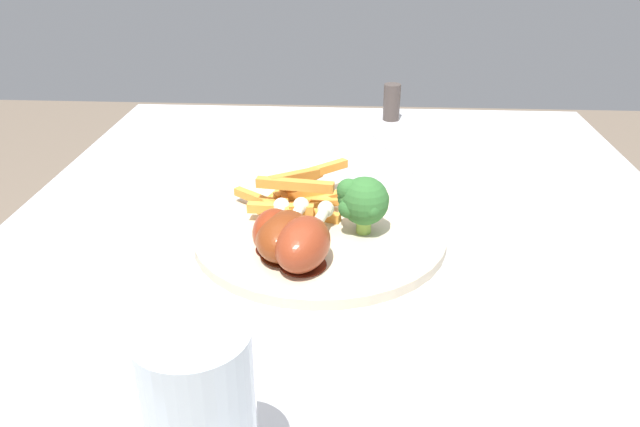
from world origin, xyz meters
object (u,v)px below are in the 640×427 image
at_px(broccoli_floret_front, 362,201).
at_px(pepper_shaker, 392,102).
at_px(chicken_drumstick_near, 285,235).
at_px(carrot_fries_pile, 300,198).
at_px(chicken_drumstick_far, 304,242).
at_px(chicken_drumstick_extra, 274,230).
at_px(dining_table, 346,304).
at_px(water_glass, 201,421).
at_px(dinner_plate, 320,234).
at_px(fork, 397,155).

xyz_separation_m(broccoli_floret_front, pepper_shaker, (-0.46, 0.05, -0.02)).
relative_size(chicken_drumstick_near, pepper_shaker, 2.06).
bearing_deg(broccoli_floret_front, carrot_fries_pile, -126.62).
relative_size(broccoli_floret_front, chicken_drumstick_far, 0.47).
relative_size(chicken_drumstick_near, chicken_drumstick_extra, 1.21).
relative_size(dining_table, chicken_drumstick_far, 6.87).
relative_size(water_glass, pepper_shaker, 2.03).
xyz_separation_m(dining_table, chicken_drumstick_far, (0.11, -0.04, 0.15)).
distance_m(broccoli_floret_front, pepper_shaker, 0.46).
bearing_deg(chicken_drumstick_far, chicken_drumstick_extra, -131.48).
xyz_separation_m(chicken_drumstick_extra, water_glass, (0.31, -0.00, 0.03)).
bearing_deg(carrot_fries_pile, water_glass, -3.25).
distance_m(dining_table, pepper_shaker, 0.45).
bearing_deg(dining_table, dinner_plate, -43.79).
height_order(chicken_drumstick_near, chicken_drumstick_extra, chicken_drumstick_near).
bearing_deg(chicken_drumstick_far, dining_table, 158.53).
relative_size(chicken_drumstick_far, fork, 0.75).
xyz_separation_m(dinner_plate, chicken_drumstick_near, (0.06, -0.03, 0.03)).
bearing_deg(fork, broccoli_floret_front, -30.75).
bearing_deg(dinner_plate, chicken_drumstick_far, -8.51).
distance_m(water_glass, pepper_shaker, 0.82).
bearing_deg(fork, carrot_fries_pile, -50.03).
relative_size(broccoli_floret_front, fork, 0.35).
xyz_separation_m(carrot_fries_pile, fork, (-0.22, 0.13, -0.02)).
distance_m(carrot_fries_pile, chicken_drumstick_near, 0.11).
height_order(dining_table, pepper_shaker, pepper_shaker).
height_order(dinner_plate, pepper_shaker, pepper_shaker).
bearing_deg(pepper_shaker, chicken_drumstick_near, -14.65).
bearing_deg(broccoli_floret_front, chicken_drumstick_far, -38.85).
bearing_deg(chicken_drumstick_near, chicken_drumstick_extra, -132.24).
height_order(broccoli_floret_front, carrot_fries_pile, broccoli_floret_front).
bearing_deg(chicken_drumstick_extra, broccoli_floret_front, 114.10).
height_order(dining_table, carrot_fries_pile, carrot_fries_pile).
height_order(dinner_plate, fork, dinner_plate).
height_order(chicken_drumstick_far, fork, chicken_drumstick_far).
bearing_deg(chicken_drumstick_near, pepper_shaker, 165.35).
bearing_deg(carrot_fries_pile, chicken_drumstick_far, 7.16).
xyz_separation_m(dinner_plate, chicken_drumstick_extra, (0.05, -0.05, 0.03)).
distance_m(dinner_plate, broccoli_floret_front, 0.07).
distance_m(chicken_drumstick_extra, pepper_shaker, 0.52).
xyz_separation_m(carrot_fries_pile, pepper_shaker, (-0.40, 0.13, 0.00)).
bearing_deg(dinner_plate, pepper_shaker, 167.49).
distance_m(carrot_fries_pile, water_glass, 0.41).
xyz_separation_m(broccoli_floret_front, water_glass, (0.35, -0.10, 0.01)).
bearing_deg(fork, chicken_drumstick_near, -41.80).
bearing_deg(chicken_drumstick_extra, dining_table, 135.46).
distance_m(broccoli_floret_front, chicken_drumstick_near, 0.10).
bearing_deg(broccoli_floret_front, dinner_plate, -95.55).
relative_size(carrot_fries_pile, chicken_drumstick_near, 1.34).
bearing_deg(chicken_drumstick_far, chicken_drumstick_near, -131.01).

